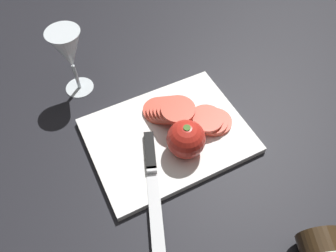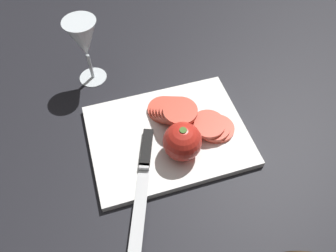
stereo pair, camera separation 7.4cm
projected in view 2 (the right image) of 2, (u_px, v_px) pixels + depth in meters
ground_plane at (158, 147)px, 0.77m from camera, size 3.00×3.00×0.00m
cutting_board at (168, 136)px, 0.77m from camera, size 0.36×0.28×0.02m
wine_glass at (84, 41)px, 0.79m from camera, size 0.08×0.08×0.18m
whole_tomato at (182, 142)px, 0.70m from camera, size 0.09×0.09×0.09m
knife at (145, 162)px, 0.71m from camera, size 0.12×0.27×0.01m
tomato_slice_stack_near at (172, 110)px, 0.77m from camera, size 0.10×0.13×0.06m
tomato_slice_stack_far at (213, 127)px, 0.76m from camera, size 0.10×0.08×0.03m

